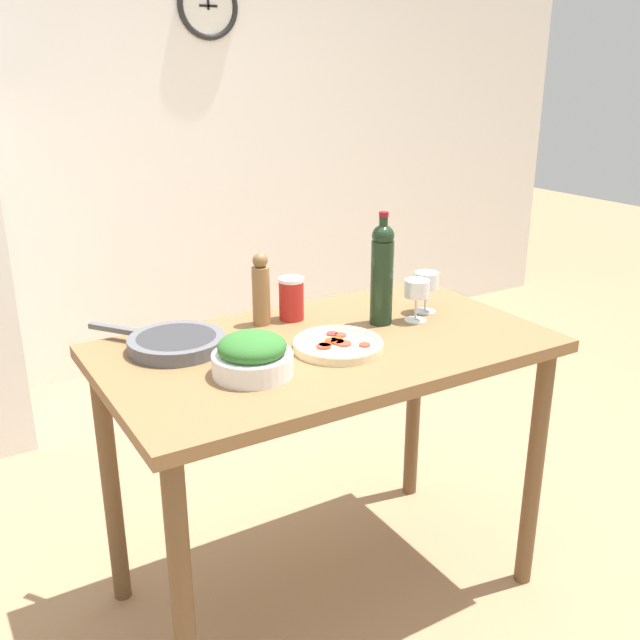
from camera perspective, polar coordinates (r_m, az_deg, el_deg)
ground_plane at (r=2.58m, az=0.46°, el=-20.55°), size 14.00×14.00×0.00m
wall_back at (r=4.03m, az=-16.54°, el=13.74°), size 6.40×0.09×2.60m
prep_counter at (r=2.16m, az=0.51°, el=-4.73°), size 1.32×0.75×0.89m
wine_bottle at (r=2.23m, az=4.99°, el=3.84°), size 0.07×0.07×0.36m
wine_glass_near at (r=2.28m, az=7.74°, el=2.33°), size 0.08×0.08×0.14m
wine_glass_far at (r=2.37m, az=8.50°, el=2.94°), size 0.08×0.08×0.14m
pepper_mill at (r=2.24m, az=-4.74°, el=2.37°), size 0.06×0.06×0.23m
salad_bowl at (r=1.89m, az=-5.43°, el=-2.86°), size 0.22×0.22×0.12m
homemade_pizza at (r=2.06m, az=1.54°, el=-1.95°), size 0.26×0.26×0.03m
salt_canister at (r=2.29m, az=-2.31°, el=1.72°), size 0.08×0.08×0.14m
cast_iron_skillet at (r=2.10m, az=-11.46°, el=-1.77°), size 0.33×0.40×0.04m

